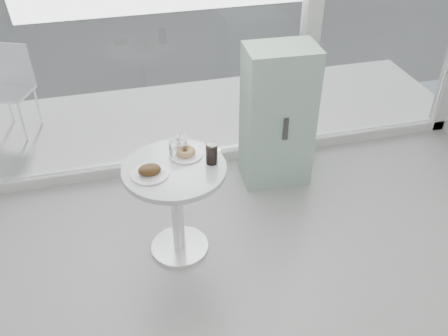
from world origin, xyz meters
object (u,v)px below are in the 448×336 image
object	(u,v)px
patio_chair	(12,84)
plate_donut	(186,153)
water_tumbler_b	(182,145)
water_tumbler_a	(174,149)
cola_glass	(212,154)
plate_fritter	(150,171)
main_table	(176,192)
mint_cabinet	(277,117)

from	to	relation	value
patio_chair	plate_donut	xyz separation A→B (m)	(1.38, -1.98, 0.24)
plate_donut	water_tumbler_b	world-z (taller)	water_tumbler_b
patio_chair	water_tumbler_a	bearing A→B (deg)	-32.13
water_tumbler_b	cola_glass	bearing A→B (deg)	-47.96
plate_fritter	plate_donut	size ratio (longest dim) A/B	1.06
patio_chair	water_tumbler_b	size ratio (longest dim) A/B	7.03
plate_fritter	patio_chair	bearing A→B (deg)	117.32
plate_fritter	water_tumbler_b	distance (m)	0.34
main_table	cola_glass	bearing A→B (deg)	-2.22
plate_fritter	cola_glass	distance (m)	0.43
water_tumbler_a	plate_fritter	bearing A→B (deg)	-136.12
mint_cabinet	plate_fritter	xyz separation A→B (m)	(-1.17, -0.74, 0.17)
plate_fritter	water_tumbler_a	xyz separation A→B (m)	(0.19, 0.19, 0.02)
plate_fritter	water_tumbler_b	size ratio (longest dim) A/B	2.04
water_tumbler_b	water_tumbler_a	bearing A→B (deg)	-152.60
water_tumbler_a	water_tumbler_b	xyz separation A→B (m)	(0.07, 0.03, 0.01)
water_tumbler_b	cola_glass	xyz separation A→B (m)	(0.17, -0.19, 0.02)
mint_cabinet	water_tumbler_a	xyz separation A→B (m)	(-0.97, -0.56, 0.19)
mint_cabinet	water_tumbler_a	world-z (taller)	mint_cabinet
water_tumbler_b	plate_fritter	bearing A→B (deg)	-139.68
main_table	water_tumbler_a	xyz separation A→B (m)	(0.03, 0.14, 0.27)
plate_donut	mint_cabinet	bearing A→B (deg)	32.95
patio_chair	cola_glass	world-z (taller)	cola_glass
mint_cabinet	plate_donut	world-z (taller)	mint_cabinet
main_table	plate_donut	size ratio (longest dim) A/B	3.22
plate_fritter	mint_cabinet	bearing A→B (deg)	32.54
main_table	plate_fritter	size ratio (longest dim) A/B	3.03
patio_chair	plate_fritter	world-z (taller)	patio_chair
water_tumbler_a	cola_glass	bearing A→B (deg)	-33.18
patio_chair	cola_glass	size ratio (longest dim) A/B	5.59
patio_chair	plate_fritter	distance (m)	2.42
main_table	cola_glass	distance (m)	0.39
plate_fritter	cola_glass	size ratio (longest dim) A/B	1.62
main_table	plate_donut	distance (m)	0.29
patio_chair	water_tumbler_a	xyz separation A→B (m)	(1.30, -1.95, 0.27)
main_table	patio_chair	xyz separation A→B (m)	(-1.27, 2.10, -0.00)
plate_donut	water_tumbler_b	xyz separation A→B (m)	(-0.01, 0.06, 0.03)
main_table	water_tumbler_a	distance (m)	0.30
plate_donut	cola_glass	xyz separation A→B (m)	(0.16, -0.13, 0.05)
mint_cabinet	cola_glass	distance (m)	1.05
plate_fritter	plate_donut	bearing A→B (deg)	31.17
main_table	cola_glass	world-z (taller)	cola_glass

